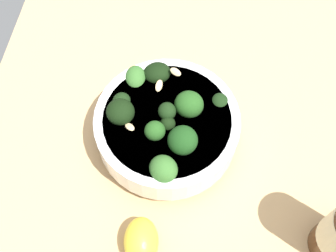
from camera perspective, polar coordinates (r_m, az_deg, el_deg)
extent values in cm
cube|color=tan|center=(67.26, 3.31, -2.90)|extent=(68.59, 68.59, 3.63)
cylinder|color=white|center=(65.09, 0.00, -1.30)|extent=(11.54, 11.54, 1.68)
cylinder|color=white|center=(62.11, 0.00, 0.09)|extent=(20.97, 20.97, 5.04)
cylinder|color=silver|center=(60.25, 0.00, 1.03)|extent=(18.41, 18.41, 0.80)
cylinder|color=#2F662B|center=(59.96, -1.64, -1.36)|extent=(1.70, 1.66, 1.43)
ellipsoid|color=#23511C|center=(58.57, -1.68, -0.67)|extent=(3.47, 3.88, 3.63)
cylinder|color=#2F662B|center=(58.27, -0.50, -6.52)|extent=(1.67, 1.85, 1.77)
ellipsoid|color=#386B2B|center=(56.60, -0.51, -5.86)|extent=(6.14, 6.22, 4.62)
cylinder|color=#589D47|center=(63.55, 7.03, 2.45)|extent=(1.25, 1.15, 1.46)
ellipsoid|color=black|center=(62.37, 7.17, 3.10)|extent=(4.49, 4.42, 3.79)
cylinder|color=#3C7A32|center=(60.75, 0.08, -0.35)|extent=(1.10, 1.01, 1.59)
ellipsoid|color=black|center=(59.52, 0.08, 0.28)|extent=(2.99, 2.74, 3.13)
cylinder|color=#589D47|center=(65.52, -1.38, 6.35)|extent=(1.83, 1.80, 1.14)
ellipsoid|color=black|center=(64.24, -1.41, 7.14)|extent=(6.24, 6.11, 4.97)
cylinder|color=#589D47|center=(59.01, 2.05, -2.68)|extent=(2.22, 2.11, 1.43)
ellipsoid|color=#194216|center=(57.48, 2.10, -1.95)|extent=(6.32, 6.51, 5.10)
cylinder|color=#2F662B|center=(63.15, -6.06, 2.49)|extent=(1.50, 1.44, 1.42)
ellipsoid|color=black|center=(61.82, -6.19, 3.22)|extent=(3.72, 3.70, 3.74)
cylinder|color=#2F662B|center=(65.40, -4.19, 5.65)|extent=(1.73, 1.63, 1.42)
ellipsoid|color=#386B2B|center=(64.04, -4.29, 6.47)|extent=(3.90, 4.73, 3.14)
cylinder|color=#4A8F3C|center=(60.80, -0.02, 1.40)|extent=(1.24, 1.25, 0.94)
ellipsoid|color=black|center=(59.70, -0.02, 1.99)|extent=(4.09, 3.93, 3.05)
cylinder|color=#589D47|center=(62.02, 2.89, 2.11)|extent=(1.66, 1.68, 1.49)
ellipsoid|color=#23511C|center=(60.56, 2.97, 2.91)|extent=(4.88, 4.29, 4.51)
cylinder|color=#4A8F3C|center=(61.49, -6.26, 0.88)|extent=(2.07, 1.97, 1.28)
ellipsoid|color=black|center=(60.11, -6.40, 1.62)|extent=(5.55, 5.58, 3.44)
ellipsoid|color=#DBBC84|center=(62.17, 1.13, 7.32)|extent=(2.08, 1.74, 0.86)
ellipsoid|color=#DBBC84|center=(62.00, -1.12, 5.45)|extent=(1.28, 1.76, 1.30)
ellipsoid|color=#DBBC84|center=(59.31, -5.09, -0.11)|extent=(2.01, 1.97, 0.80)
ellipsoid|color=yellow|center=(58.17, -3.53, -15.29)|extent=(5.57, 7.11, 4.72)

